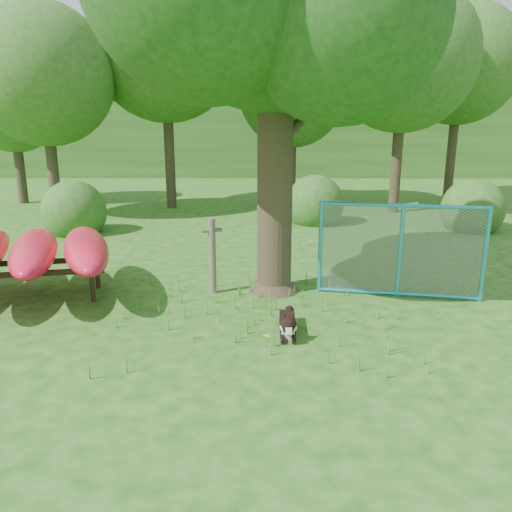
{
  "coord_description": "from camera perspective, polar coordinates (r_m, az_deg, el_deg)",
  "views": [
    {
      "loc": [
        0.24,
        -6.46,
        3.05
      ],
      "look_at": [
        0.2,
        1.2,
        1.0
      ],
      "focal_mm": 35.0,
      "sensor_mm": 36.0,
      "label": 1
    }
  ],
  "objects": [
    {
      "name": "ground",
      "position": [
        7.15,
        -1.68,
        -10.28
      ],
      "size": [
        80.0,
        80.0,
        0.0
      ],
      "primitive_type": "plane",
      "color": "#1C4F0F",
      "rests_on": "ground"
    },
    {
      "name": "wooden_post",
      "position": [
        9.11,
        -5.01,
        0.22
      ],
      "size": [
        0.38,
        0.19,
        1.39
      ],
      "rotation": [
        0.0,
        0.0,
        0.33
      ],
      "color": "brown",
      "rests_on": "ground"
    },
    {
      "name": "kayak_rack",
      "position": [
        9.71,
        -26.5,
        0.37
      ],
      "size": [
        4.29,
        3.83,
        1.13
      ],
      "rotation": [
        0.0,
        0.0,
        0.19
      ],
      "color": "black",
      "rests_on": "ground"
    },
    {
      "name": "husky_dog",
      "position": [
        7.48,
        3.65,
        -7.81
      ],
      "size": [
        0.26,
        1.01,
        0.45
      ],
      "rotation": [
        0.0,
        0.0,
        -0.02
      ],
      "color": "black",
      "rests_on": "ground"
    },
    {
      "name": "fence_section",
      "position": [
        9.22,
        16.16,
        0.57
      ],
      "size": [
        2.87,
        0.61,
        2.83
      ],
      "rotation": [
        0.0,
        0.0,
        -0.19
      ],
      "color": "#2A9DC6",
      "rests_on": "ground"
    },
    {
      "name": "wildflower_clump",
      "position": [
        7.03,
        1.21,
        -9.23
      ],
      "size": [
        0.1,
        0.08,
        0.21
      ],
      "rotation": [
        0.0,
        0.0,
        0.14
      ],
      "color": "#4C8F2F",
      "rests_on": "ground"
    },
    {
      "name": "bg_tree_a",
      "position": [
        17.85,
        -23.16,
        18.46
      ],
      "size": [
        4.4,
        4.4,
        6.7
      ],
      "color": "#31281B",
      "rests_on": "ground"
    },
    {
      "name": "bg_tree_b",
      "position": [
        18.92,
        -10.38,
        22.53
      ],
      "size": [
        5.2,
        5.2,
        8.22
      ],
      "color": "#31281B",
      "rests_on": "ground"
    },
    {
      "name": "bg_tree_c",
      "position": [
        19.53,
        4.19,
        18.05
      ],
      "size": [
        4.0,
        4.0,
        6.12
      ],
      "color": "#31281B",
      "rests_on": "ground"
    },
    {
      "name": "bg_tree_d",
      "position": [
        18.21,
        16.54,
        20.82
      ],
      "size": [
        4.8,
        4.8,
        7.5
      ],
      "color": "#31281B",
      "rests_on": "ground"
    },
    {
      "name": "bg_tree_e",
      "position": [
        21.99,
        22.3,
        19.63
      ],
      "size": [
        4.6,
        4.6,
        7.55
      ],
      "color": "#31281B",
      "rests_on": "ground"
    },
    {
      "name": "bg_tree_f",
      "position": [
        21.55,
        -26.09,
        15.34
      ],
      "size": [
        3.6,
        3.6,
        5.55
      ],
      "color": "#31281B",
      "rests_on": "ground"
    },
    {
      "name": "shrub_left",
      "position": [
        15.22,
        -19.87,
        2.52
      ],
      "size": [
        1.8,
        1.8,
        1.8
      ],
      "primitive_type": "sphere",
      "color": "#28571C",
      "rests_on": "ground"
    },
    {
      "name": "shrub_right",
      "position": [
        16.05,
        23.26,
        2.8
      ],
      "size": [
        1.8,
        1.8,
        1.8
      ],
      "primitive_type": "sphere",
      "color": "#28571C",
      "rests_on": "ground"
    },
    {
      "name": "shrub_mid",
      "position": [
        15.86,
        6.67,
        3.79
      ],
      "size": [
        1.8,
        1.8,
        1.8
      ],
      "primitive_type": "sphere",
      "color": "#28571C",
      "rests_on": "ground"
    },
    {
      "name": "wooded_hillside",
      "position": [
        34.46,
        -0.12,
        14.9
      ],
      "size": [
        80.0,
        12.0,
        6.0
      ],
      "primitive_type": "cube",
      "color": "#28571C",
      "rests_on": "ground"
    }
  ]
}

